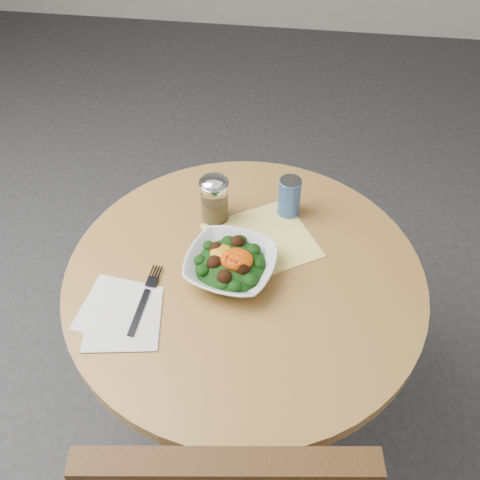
{
  "coord_description": "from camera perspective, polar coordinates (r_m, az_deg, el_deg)",
  "views": [
    {
      "loc": [
        0.1,
        -0.85,
        1.77
      ],
      "look_at": [
        -0.02,
        0.06,
        0.81
      ],
      "focal_mm": 40.0,
      "sensor_mm": 36.0,
      "label": 1
    }
  ],
  "objects": [
    {
      "name": "cloth_napkin",
      "position": [
        1.41,
        2.28,
        -0.03
      ],
      "size": [
        0.34,
        0.34,
        0.0
      ],
      "primitive_type": "cube",
      "rotation": [
        0.0,
        0.0,
        0.55
      ],
      "color": "yellow",
      "rests_on": "table"
    },
    {
      "name": "ground",
      "position": [
        1.97,
        0.35,
        -17.72
      ],
      "size": [
        6.0,
        6.0,
        0.0
      ],
      "primitive_type": "plane",
      "color": "#2A2A2C",
      "rests_on": "ground"
    },
    {
      "name": "fork",
      "position": [
        1.3,
        -10.03,
        -5.96
      ],
      "size": [
        0.03,
        0.21,
        0.0
      ],
      "color": "black",
      "rests_on": "table"
    },
    {
      "name": "spice_shaker",
      "position": [
        1.43,
        -2.75,
        4.4
      ],
      "size": [
        0.08,
        0.08,
        0.14
      ],
      "color": "silver",
      "rests_on": "table"
    },
    {
      "name": "beverage_can",
      "position": [
        1.45,
        5.28,
        4.62
      ],
      "size": [
        0.06,
        0.06,
        0.12
      ],
      "color": "navy",
      "rests_on": "table"
    },
    {
      "name": "table",
      "position": [
        1.49,
        0.45,
        -8.46
      ],
      "size": [
        0.9,
        0.9,
        0.75
      ],
      "color": "black",
      "rests_on": "ground"
    },
    {
      "name": "paper_napkins",
      "position": [
        1.29,
        -12.61,
        -7.71
      ],
      "size": [
        0.21,
        0.22,
        0.0
      ],
      "color": "silver",
      "rests_on": "table"
    },
    {
      "name": "salad_bowl",
      "position": [
        1.31,
        -0.97,
        -2.63
      ],
      "size": [
        0.26,
        0.26,
        0.08
      ],
      "color": "silver",
      "rests_on": "table"
    }
  ]
}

